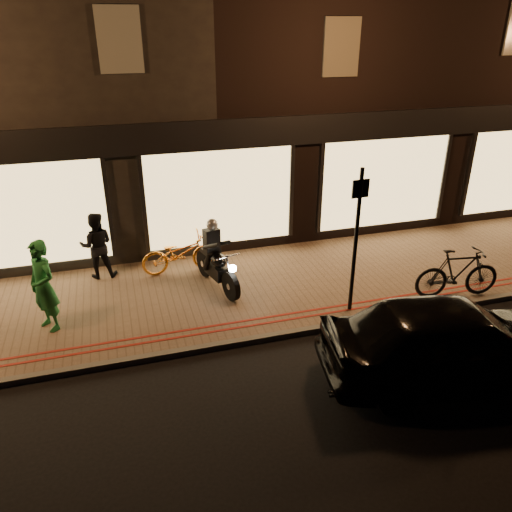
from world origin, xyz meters
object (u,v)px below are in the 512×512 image
at_px(motorcycle, 216,262).
at_px(person_green, 43,286).
at_px(bicycle_gold, 180,253).
at_px(sign_post, 356,234).
at_px(parked_car, 453,341).

bearing_deg(motorcycle, person_green, 177.49).
bearing_deg(bicycle_gold, sign_post, -134.19).
distance_m(sign_post, bicycle_gold, 4.29).
xyz_separation_m(motorcycle, parked_car, (3.12, -4.09, 0.01)).
xyz_separation_m(sign_post, bicycle_gold, (-3.10, 2.71, -1.20)).
xyz_separation_m(motorcycle, person_green, (-3.46, -0.73, 0.30)).
distance_m(bicycle_gold, parked_car, 6.31).
distance_m(motorcycle, sign_post, 3.18).
bearing_deg(motorcycle, bicycle_gold, 110.18).
distance_m(sign_post, person_green, 6.04).
relative_size(bicycle_gold, parked_car, 0.41).
bearing_deg(sign_post, parked_car, -73.93).
bearing_deg(person_green, motorcycle, 64.39).
bearing_deg(sign_post, motorcycle, 144.39).
distance_m(motorcycle, bicycle_gold, 1.18).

